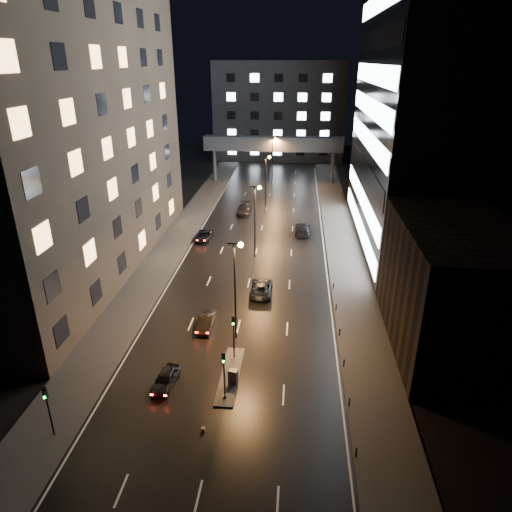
% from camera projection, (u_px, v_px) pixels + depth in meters
% --- Properties ---
extents(ground, '(160.00, 160.00, 0.00)m').
position_uv_depth(ground, '(262.00, 228.00, 74.36)').
color(ground, black).
rests_on(ground, ground).
extents(sidewalk_left, '(5.00, 110.00, 0.15)m').
position_uv_depth(sidewalk_left, '(179.00, 236.00, 70.81)').
color(sidewalk_left, '#383533').
rests_on(sidewalk_left, ground).
extents(sidewalk_right, '(5.00, 110.00, 0.15)m').
position_uv_depth(sidewalk_right, '(342.00, 241.00, 68.70)').
color(sidewalk_right, '#383533').
rests_on(sidewalk_right, ground).
extents(building_left, '(15.00, 48.00, 40.00)m').
position_uv_depth(building_left, '(62.00, 108.00, 53.68)').
color(building_left, '#2D2319').
rests_on(building_left, ground).
extents(building_right_low, '(10.00, 18.00, 12.00)m').
position_uv_depth(building_right_low, '(451.00, 287.00, 41.96)').
color(building_right_low, black).
rests_on(building_right_low, ground).
extents(building_right_glass, '(20.00, 36.00, 45.00)m').
position_uv_depth(building_right_glass, '(450.00, 82.00, 59.65)').
color(building_right_glass, black).
rests_on(building_right_glass, ground).
extents(building_far, '(34.00, 14.00, 25.00)m').
position_uv_depth(building_far, '(279.00, 111.00, 122.39)').
color(building_far, '#333335').
rests_on(building_far, ground).
extents(skybridge, '(30.00, 3.00, 10.00)m').
position_uv_depth(skybridge, '(273.00, 144.00, 98.45)').
color(skybridge, '#333335').
rests_on(skybridge, ground).
extents(median_island, '(1.60, 8.00, 0.15)m').
position_uv_depth(median_island, '(230.00, 375.00, 39.58)').
color(median_island, '#383533').
rests_on(median_island, ground).
extents(traffic_signal_near, '(0.28, 0.34, 4.40)m').
position_uv_depth(traffic_signal_near, '(234.00, 330.00, 40.66)').
color(traffic_signal_near, black).
rests_on(traffic_signal_near, median_island).
extents(traffic_signal_far, '(0.28, 0.34, 4.40)m').
position_uv_depth(traffic_signal_far, '(224.00, 368.00, 35.63)').
color(traffic_signal_far, black).
rests_on(traffic_signal_far, median_island).
extents(traffic_signal_corner, '(0.28, 0.34, 4.40)m').
position_uv_depth(traffic_signal_corner, '(47.00, 404.00, 32.11)').
color(traffic_signal_corner, black).
rests_on(traffic_signal_corner, ground).
extents(bollard_row, '(0.12, 25.12, 0.90)m').
position_uv_depth(bollard_row, '(342.00, 348.00, 42.71)').
color(bollard_row, black).
rests_on(bollard_row, ground).
extents(streetlight_near, '(1.45, 0.50, 10.15)m').
position_uv_depth(streetlight_near, '(236.00, 278.00, 42.52)').
color(streetlight_near, black).
rests_on(streetlight_near, ground).
extents(streetlight_mid_a, '(1.45, 0.50, 10.15)m').
position_uv_depth(streetlight_mid_a, '(256.00, 212.00, 60.79)').
color(streetlight_mid_a, black).
rests_on(streetlight_mid_a, ground).
extents(streetlight_mid_b, '(1.45, 0.50, 10.15)m').
position_uv_depth(streetlight_mid_b, '(267.00, 177.00, 79.07)').
color(streetlight_mid_b, black).
rests_on(streetlight_mid_b, ground).
extents(streetlight_far, '(1.45, 0.50, 10.15)m').
position_uv_depth(streetlight_far, '(273.00, 155.00, 97.34)').
color(streetlight_far, black).
rests_on(streetlight_far, ground).
extents(car_away_a, '(1.99, 4.02, 1.32)m').
position_uv_depth(car_away_a, '(166.00, 379.00, 38.22)').
color(car_away_a, black).
rests_on(car_away_a, ground).
extents(car_away_b, '(1.48, 4.13, 1.35)m').
position_uv_depth(car_away_b, '(206.00, 322.00, 46.49)').
color(car_away_b, black).
rests_on(car_away_b, ground).
extents(car_away_c, '(2.34, 4.72, 1.28)m').
position_uv_depth(car_away_c, '(204.00, 236.00, 69.15)').
color(car_away_c, black).
rests_on(car_away_c, ground).
extents(car_away_d, '(2.34, 5.61, 1.62)m').
position_uv_depth(car_away_d, '(244.00, 209.00, 80.79)').
color(car_away_d, black).
rests_on(car_away_d, ground).
extents(car_toward_a, '(2.49, 5.35, 1.48)m').
position_uv_depth(car_toward_a, '(261.00, 288.00, 53.26)').
color(car_toward_a, black).
rests_on(car_toward_a, ground).
extents(car_toward_b, '(2.32, 5.63, 1.63)m').
position_uv_depth(car_toward_b, '(302.00, 229.00, 71.58)').
color(car_toward_b, black).
rests_on(car_toward_b, ground).
extents(utility_cabinet, '(0.83, 0.68, 1.26)m').
position_uv_depth(utility_cabinet, '(233.00, 376.00, 38.34)').
color(utility_cabinet, '#434345').
rests_on(utility_cabinet, median_island).
extents(cone_a, '(0.46, 0.46, 0.50)m').
position_uv_depth(cone_a, '(203.00, 429.00, 33.62)').
color(cone_a, '#F9540D').
rests_on(cone_a, ground).
extents(cone_b, '(0.42, 0.42, 0.47)m').
position_uv_depth(cone_b, '(225.00, 396.00, 36.87)').
color(cone_b, red).
rests_on(cone_b, ground).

